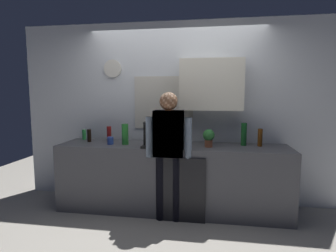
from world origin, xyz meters
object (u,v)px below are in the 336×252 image
Objects in this scene: bottle_clear_soda at (125,134)px; cup_terracotta_mug at (177,144)px; cup_blue_mug at (110,141)px; person_at_sink at (169,146)px; mixing_bowl at (161,141)px; coffee_maker at (150,136)px; bottle_green_wine at (244,134)px; bottle_amber_beer at (260,138)px; person_guest at (169,146)px; potted_plant at (209,137)px; bottle_dark_sauce at (89,135)px; dish_soap at (84,134)px; bottle_red_vinegar at (109,134)px; bottle_olive_oil at (188,135)px.

bottle_clear_soda is 3.04× the size of cup_terracotta_mug.
person_at_sink is at bearing -15.10° from cup_blue_mug.
mixing_bowl is (0.67, 0.17, -0.01)m from cup_blue_mug.
coffee_maker is 1.10× the size of bottle_green_wine.
bottle_green_wine is 3.00× the size of cup_blue_mug.
bottle_amber_beer is at bearing 5.18° from cup_blue_mug.
person_guest is (-1.14, -0.40, -0.07)m from bottle_amber_beer.
potted_plant reaches higher than cup_blue_mug.
cup_blue_mug is at bearing -179.05° from potted_plant.
person_at_sink reaches higher than bottle_green_wine.
bottle_green_wine is at bearing 1.88° from mixing_bowl.
person_guest is (1.20, -0.37, -0.04)m from bottle_dark_sauce.
mixing_bowl is (0.09, 0.28, -0.11)m from coffee_maker.
cup_terracotta_mug is at bearing -15.51° from dish_soap.
bottle_green_wine is at bearing 1.62° from bottle_dark_sauce.
person_at_sink reaches higher than bottle_red_vinegar.
bottle_olive_oil reaches higher than bottle_amber_beer.
coffee_maker is 0.35m from cup_terracotta_mug.
person_at_sink is at bearing -21.29° from bottle_clear_soda.
person_at_sink is (-0.20, -0.41, -0.08)m from bottle_olive_oil.
coffee_maker is at bearing 157.42° from person_at_sink.
person_at_sink reaches higher than coffee_maker.
cup_blue_mug is (0.09, -0.20, -0.06)m from bottle_red_vinegar.
bottle_olive_oil is at bearing -178.17° from bottle_green_wine.
cup_blue_mug is at bearing 166.27° from person_at_sink.
bottle_green_wine is at bearing -153.60° from person_guest.
bottle_red_vinegar is at bearing 155.13° from coffee_maker.
cup_terracotta_mug is 0.16m from person_at_sink.
bottle_olive_oil is 0.33m from potted_plant.
bottle_olive_oil is 2.72× the size of cup_terracotta_mug.
bottle_green_wine is at bearing 172.68° from bottle_amber_beer.
bottle_dark_sauce is at bearing 167.85° from bottle_clear_soda.
coffee_maker is at bearing -168.19° from bottle_amber_beer.
potted_plant is at bearing -166.61° from bottle_amber_beer.
bottle_red_vinegar is at bearing 11.38° from bottle_dark_sauce.
bottle_amber_beer is at bearing -158.73° from person_guest.
potted_plant is 0.55m from person_guest.
coffee_maker is 1.23m from bottle_green_wine.
cup_blue_mug is 0.56× the size of dish_soap.
bottle_dark_sauce is at bearing -15.25° from person_guest.
person_at_sink reaches higher than bottle_dark_sauce.
potted_plant is (-0.66, -0.16, 0.02)m from bottle_amber_beer.
bottle_red_vinegar is at bearing -22.81° from person_guest.
bottle_dark_sauce is (-0.95, 0.26, -0.06)m from coffee_maker.
bottle_dark_sauce is 2.35m from bottle_amber_beer.
bottle_clear_soda is 2.80× the size of cup_blue_mug.
mixing_bowl is 0.14× the size of person_guest.
coffee_maker is 0.75m from potted_plant.
bottle_dark_sauce is 0.11× the size of person_at_sink.
coffee_maker is 1.83× the size of dish_soap.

